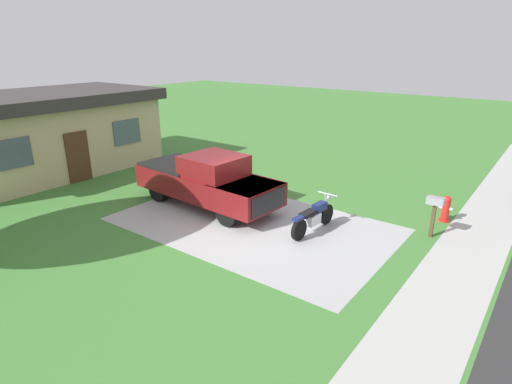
{
  "coord_description": "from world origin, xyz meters",
  "views": [
    {
      "loc": [
        -9.87,
        -7.5,
        5.49
      ],
      "look_at": [
        0.51,
        0.26,
        0.9
      ],
      "focal_mm": 29.43,
      "sensor_mm": 36.0,
      "label": 1
    }
  ],
  "objects_px": {
    "pickup_truck": "(206,180)",
    "fire_hydrant": "(446,209)",
    "motorcycle": "(314,217)",
    "mailbox": "(435,206)",
    "neighbor_house": "(44,132)"
  },
  "relations": [
    {
      "from": "pickup_truck",
      "to": "neighbor_house",
      "type": "relative_size",
      "value": 0.6
    },
    {
      "from": "pickup_truck",
      "to": "fire_hydrant",
      "type": "relative_size",
      "value": 6.58
    },
    {
      "from": "mailbox",
      "to": "neighbor_house",
      "type": "distance_m",
      "value": 16.25
    },
    {
      "from": "neighbor_house",
      "to": "motorcycle",
      "type": "bearing_deg",
      "value": -83.57
    },
    {
      "from": "pickup_truck",
      "to": "motorcycle",
      "type": "bearing_deg",
      "value": -85.71
    },
    {
      "from": "pickup_truck",
      "to": "fire_hydrant",
      "type": "height_order",
      "value": "pickup_truck"
    },
    {
      "from": "motorcycle",
      "to": "neighbor_house",
      "type": "height_order",
      "value": "neighbor_house"
    },
    {
      "from": "fire_hydrant",
      "to": "motorcycle",
      "type": "bearing_deg",
      "value": 136.92
    },
    {
      "from": "pickup_truck",
      "to": "mailbox",
      "type": "bearing_deg",
      "value": -73.83
    },
    {
      "from": "pickup_truck",
      "to": "neighbor_house",
      "type": "distance_m",
      "value": 8.79
    },
    {
      "from": "motorcycle",
      "to": "pickup_truck",
      "type": "distance_m",
      "value": 4.24
    },
    {
      "from": "pickup_truck",
      "to": "neighbor_house",
      "type": "bearing_deg",
      "value": 97.46
    },
    {
      "from": "pickup_truck",
      "to": "mailbox",
      "type": "distance_m",
      "value": 7.52
    },
    {
      "from": "motorcycle",
      "to": "mailbox",
      "type": "relative_size",
      "value": 1.76
    },
    {
      "from": "pickup_truck",
      "to": "fire_hydrant",
      "type": "bearing_deg",
      "value": -63.74
    }
  ]
}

